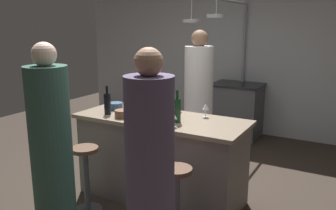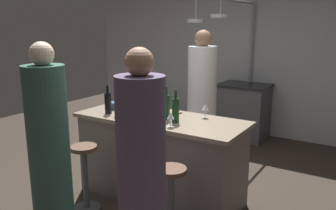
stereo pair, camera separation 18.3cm
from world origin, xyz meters
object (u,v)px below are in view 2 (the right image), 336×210
at_px(guest_right, 141,173).
at_px(wine_glass_near_left_guest, 139,102).
at_px(mixing_bowl_wooden, 122,113).
at_px(bar_stool_left, 85,175).
at_px(pepper_mill, 138,110).
at_px(wine_bottle_green, 166,106).
at_px(wine_glass_near_right_guest, 205,108).
at_px(stove_range, 243,111).
at_px(cutting_board, 164,113).
at_px(wine_bottle_red, 176,110).
at_px(wine_glass_by_chef, 171,116).
at_px(mixing_bowl_blue, 117,105).
at_px(guest_left, 49,146).
at_px(bar_stool_right, 171,202).
at_px(chef, 202,104).
at_px(wine_bottle_dark, 108,103).

distance_m(guest_right, wine_glass_near_left_guest, 1.42).
bearing_deg(guest_right, mixing_bowl_wooden, 136.30).
bearing_deg(bar_stool_left, mixing_bowl_wooden, 70.72).
relative_size(pepper_mill, wine_glass_near_left_guest, 1.44).
height_order(wine_bottle_green, wine_glass_near_right_guest, wine_bottle_green).
distance_m(stove_range, cutting_board, 2.35).
distance_m(wine_bottle_red, wine_glass_near_right_guest, 0.35).
bearing_deg(wine_glass_by_chef, mixing_bowl_wooden, 175.93).
relative_size(stove_range, guest_right, 0.53).
height_order(wine_glass_near_right_guest, mixing_bowl_blue, wine_glass_near_right_guest).
bearing_deg(wine_glass_by_chef, wine_glass_near_left_guest, 150.93).
height_order(guest_left, wine_glass_near_left_guest, guest_left).
relative_size(bar_stool_right, wine_bottle_green, 2.04).
distance_m(pepper_mill, wine_bottle_green, 0.29).
relative_size(chef, wine_bottle_dark, 5.76).
xyz_separation_m(bar_stool_left, bar_stool_right, (1.01, 0.00, 0.00)).
bearing_deg(wine_bottle_green, wine_glass_near_right_guest, 39.26).
xyz_separation_m(wine_glass_by_chef, mixing_bowl_wooden, (-0.62, 0.04, -0.07)).
relative_size(stove_range, mixing_bowl_blue, 5.57).
bearing_deg(mixing_bowl_wooden, chef, 78.12).
relative_size(wine_glass_near_right_guest, mixing_bowl_blue, 0.91).
bearing_deg(wine_glass_near_right_guest, chef, 118.73).
relative_size(wine_glass_near_right_guest, mixing_bowl_wooden, 0.98).
bearing_deg(pepper_mill, wine_bottle_dark, 174.70).
xyz_separation_m(stove_range, mixing_bowl_blue, (-0.62, -2.41, 0.49)).
height_order(chef, mixing_bowl_blue, chef).
bearing_deg(wine_glass_near_right_guest, guest_left, -126.32).
height_order(wine_bottle_red, mixing_bowl_wooden, wine_bottle_red).
xyz_separation_m(guest_right, wine_bottle_red, (-0.27, 0.93, 0.24)).
bearing_deg(bar_stool_left, wine_glass_by_chef, 25.79).
height_order(chef, bar_stool_right, chef).
bearing_deg(wine_glass_near_right_guest, wine_bottle_green, -140.74).
bearing_deg(wine_glass_near_right_guest, wine_bottle_red, -118.53).
xyz_separation_m(guest_right, wine_glass_near_left_guest, (-0.85, 1.12, 0.22)).
bearing_deg(bar_stool_left, bar_stool_right, 0.00).
distance_m(bar_stool_left, guest_right, 1.15).
bearing_deg(bar_stool_right, wine_bottle_red, 117.84).
bearing_deg(wine_glass_near_left_guest, guest_right, -52.60).
height_order(bar_stool_left, guest_left, guest_left).
xyz_separation_m(stove_range, wine_glass_by_chef, (0.28, -2.70, 0.56)).
height_order(bar_stool_left, cutting_board, cutting_board).
xyz_separation_m(chef, guest_left, (-0.44, -2.10, -0.03)).
distance_m(wine_bottle_red, mixing_bowl_blue, 0.86).
bearing_deg(chef, stove_range, 86.99).
xyz_separation_m(guest_left, bar_stool_right, (1.02, 0.39, -0.41)).
relative_size(guest_left, mixing_bowl_blue, 10.66).
relative_size(cutting_board, mixing_bowl_blue, 2.00).
distance_m(wine_bottle_green, wine_glass_by_chef, 0.29).
relative_size(stove_range, bar_stool_left, 1.31).
distance_m(stove_range, wine_glass_by_chef, 2.77).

